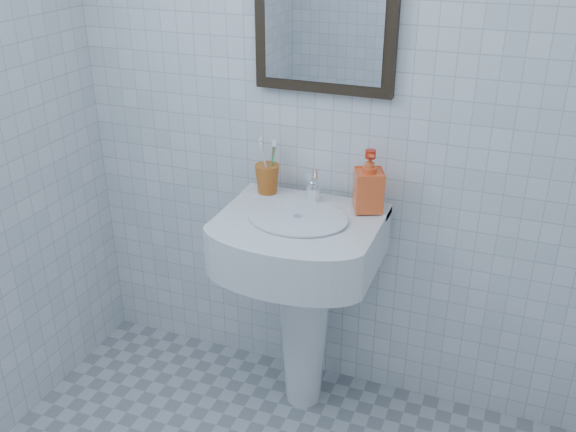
% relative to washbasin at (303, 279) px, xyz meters
% --- Properties ---
extents(wall_back, '(2.20, 0.02, 2.50)m').
position_rel_washbasin_xyz_m(wall_back, '(0.10, 0.21, 0.67)').
color(wall_back, silver).
rests_on(wall_back, ground).
extents(washbasin, '(0.56, 0.41, 0.86)m').
position_rel_washbasin_xyz_m(washbasin, '(0.00, 0.00, 0.00)').
color(washbasin, silver).
rests_on(washbasin, ground).
extents(faucet, '(0.05, 0.11, 0.13)m').
position_rel_washbasin_xyz_m(faucet, '(-0.00, 0.10, 0.33)').
color(faucet, white).
rests_on(faucet, washbasin).
extents(toothbrush_cup, '(0.10, 0.10, 0.11)m').
position_rel_washbasin_xyz_m(toothbrush_cup, '(-0.19, 0.12, 0.33)').
color(toothbrush_cup, '#B35619').
rests_on(toothbrush_cup, washbasin).
extents(soap_dispenser, '(0.13, 0.13, 0.22)m').
position_rel_washbasin_xyz_m(soap_dispenser, '(0.21, 0.10, 0.39)').
color(soap_dispenser, red).
rests_on(soap_dispenser, washbasin).
extents(wall_mirror, '(0.50, 0.04, 0.62)m').
position_rel_washbasin_xyz_m(wall_mirror, '(0.00, 0.19, 0.97)').
color(wall_mirror, black).
rests_on(wall_mirror, wall_back).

